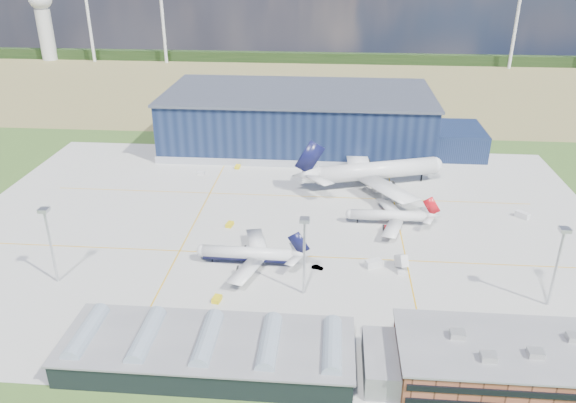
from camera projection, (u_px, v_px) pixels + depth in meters
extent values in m
plane|color=#30521F|center=(278.00, 240.00, 182.01)|extent=(600.00, 600.00, 0.00)
cube|color=#A4A49F|center=(281.00, 226.00, 191.05)|extent=(220.00, 160.00, 0.06)
cube|color=#D89C0B|center=(275.00, 255.00, 172.92)|extent=(180.00, 0.40, 0.02)
cube|color=#D89C0B|center=(287.00, 196.00, 213.67)|extent=(180.00, 0.40, 0.02)
cube|color=#D89C0B|center=(195.00, 222.00, 193.32)|extent=(0.40, 120.00, 0.02)
cube|color=#D89C0B|center=(400.00, 230.00, 187.98)|extent=(0.40, 120.00, 0.02)
cube|color=olive|center=(311.00, 85.00, 381.23)|extent=(600.00, 220.00, 0.01)
cube|color=black|center=(315.00, 58.00, 452.00)|extent=(600.00, 8.00, 8.00)
cylinder|color=silver|center=(88.00, 17.00, 443.76)|extent=(2.40, 2.40, 70.00)
cylinder|color=silver|center=(163.00, 18.00, 439.18)|extent=(2.40, 2.40, 70.00)
cylinder|color=silver|center=(516.00, 21.00, 418.54)|extent=(2.40, 2.40, 70.00)
cylinder|color=silver|center=(46.00, 35.00, 457.60)|extent=(12.00, 12.00, 40.00)
cube|color=#101B38|center=(298.00, 120.00, 262.82)|extent=(120.00, 60.00, 25.00)
cube|color=#989CA6|center=(298.00, 142.00, 267.37)|extent=(121.00, 61.00, 3.20)
cube|color=#484E5B|center=(299.00, 92.00, 257.39)|extent=(122.00, 62.00, 1.20)
cube|color=#101B38|center=(455.00, 140.00, 255.50)|extent=(24.00, 30.00, 12.00)
cube|color=brown|center=(503.00, 364.00, 121.60)|extent=(45.00, 22.00, 9.00)
cube|color=slate|center=(506.00, 346.00, 119.63)|extent=(46.00, 23.00, 0.50)
cube|color=black|center=(519.00, 394.00, 110.62)|extent=(44.00, 0.40, 1.40)
cube|color=black|center=(489.00, 336.00, 132.36)|extent=(44.00, 0.40, 1.40)
cube|color=black|center=(491.00, 324.00, 130.90)|extent=(44.00, 0.40, 1.40)
cube|color=#B9B8B4|center=(457.00, 334.00, 121.83)|extent=(3.20, 2.60, 1.60)
cube|color=#B9B8B4|center=(536.00, 354.00, 116.16)|extent=(3.20, 2.60, 1.60)
cube|color=#B9B8B4|center=(574.00, 338.00, 120.83)|extent=(3.20, 2.60, 1.60)
cube|color=#B9B8B4|center=(489.00, 357.00, 115.11)|extent=(3.20, 2.60, 1.60)
cube|color=black|center=(208.00, 352.00, 127.19)|extent=(65.00, 22.00, 6.00)
cube|color=slate|center=(207.00, 341.00, 125.85)|extent=(66.00, 23.00, 0.50)
cube|color=slate|center=(386.00, 362.00, 124.13)|extent=(10.00, 18.00, 6.00)
cylinder|color=#8C9DAD|center=(86.00, 334.00, 127.91)|extent=(4.40, 18.00, 4.40)
cylinder|color=#8C9DAD|center=(146.00, 337.00, 126.84)|extent=(4.40, 18.00, 4.40)
cylinder|color=#8C9DAD|center=(207.00, 340.00, 125.77)|extent=(4.40, 18.00, 4.40)
cylinder|color=#8C9DAD|center=(269.00, 344.00, 124.70)|extent=(4.40, 18.00, 4.40)
cylinder|color=#8C9DAD|center=(332.00, 347.00, 123.63)|extent=(4.40, 18.00, 4.40)
cylinder|color=#B8BABF|center=(51.00, 248.00, 154.84)|extent=(0.70, 0.70, 22.00)
cube|color=#B8BABF|center=(44.00, 210.00, 150.04)|extent=(2.60, 2.60, 1.00)
cylinder|color=#B8BABF|center=(304.00, 259.00, 149.49)|extent=(0.70, 0.70, 22.00)
cube|color=#B8BABF|center=(305.00, 220.00, 144.69)|extent=(2.60, 2.60, 1.00)
cylinder|color=#B8BABF|center=(556.00, 269.00, 144.52)|extent=(0.70, 0.70, 22.00)
cube|color=#B8BABF|center=(565.00, 230.00, 139.72)|extent=(2.60, 2.60, 1.00)
cube|color=yellow|center=(230.00, 225.00, 190.34)|extent=(2.61, 3.59, 1.36)
cube|color=yellow|center=(217.00, 299.00, 150.35)|extent=(2.59, 3.43, 1.35)
cube|color=silver|center=(259.00, 259.00, 168.98)|extent=(5.37, 3.82, 2.15)
cube|color=silver|center=(423.00, 219.00, 194.10)|extent=(2.51, 3.50, 1.43)
cube|color=silver|center=(522.00, 215.00, 196.14)|extent=(4.90, 4.91, 2.18)
cube|color=yellow|center=(238.00, 167.00, 239.68)|extent=(2.30, 3.34, 1.38)
cube|color=silver|center=(201.00, 173.00, 233.17)|extent=(3.10, 2.28, 1.24)
cube|color=silver|center=(373.00, 263.00, 166.21)|extent=(5.39, 4.14, 2.33)
cube|color=silver|center=(401.00, 264.00, 164.77)|extent=(3.67, 5.92, 3.54)
imported|color=#99999E|center=(243.00, 329.00, 138.58)|extent=(4.02, 2.45, 1.28)
imported|color=#99999E|center=(317.00, 267.00, 165.30)|extent=(3.64, 2.12, 1.13)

